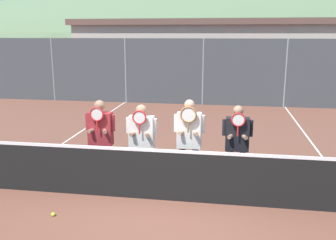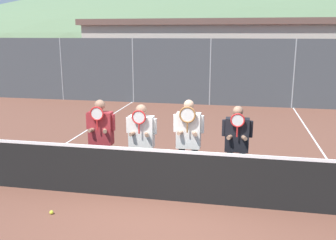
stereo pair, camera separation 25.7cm
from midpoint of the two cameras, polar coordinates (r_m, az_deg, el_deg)
ground_plane at (r=7.15m, az=0.51°, el=-12.12°), size 120.00×120.00×0.00m
hill_distant at (r=66.96m, az=10.30°, el=10.33°), size 113.93×63.30×22.15m
clubhouse_building at (r=24.98m, az=8.35°, el=10.51°), size 17.52×5.50×3.88m
fence_back at (r=16.16m, az=6.93°, el=7.23°), size 20.55×0.06×2.82m
tennis_net at (r=6.95m, az=0.51°, el=-8.29°), size 9.38×0.09×1.09m
court_line_left_sideline at (r=10.89m, az=-14.78°, el=-3.55°), size 0.05×16.00×0.01m
court_line_right_sideline at (r=10.10m, az=23.81°, el=-5.57°), size 0.05×16.00×0.01m
player_leftmost at (r=7.68m, az=-9.24°, el=-2.16°), size 0.61×0.34×1.76m
player_center_left at (r=7.50m, az=-3.08°, el=-2.64°), size 0.63×0.34×1.68m
player_center_right at (r=7.25m, az=4.14°, el=-2.74°), size 0.60×0.34×1.82m
player_rightmost at (r=7.35m, az=11.42°, el=-3.31°), size 0.58×0.34×1.71m
car_far_left at (r=20.30m, az=-12.65°, el=6.75°), size 4.05×1.93×1.76m
car_left_of_center at (r=19.03m, az=1.36°, el=6.82°), size 4.26×2.09×1.89m
car_center at (r=18.50m, az=17.45°, el=6.01°), size 4.68×1.94×1.87m
tennis_ball_on_court at (r=6.90m, az=-16.29°, el=-13.37°), size 0.07×0.07×0.07m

